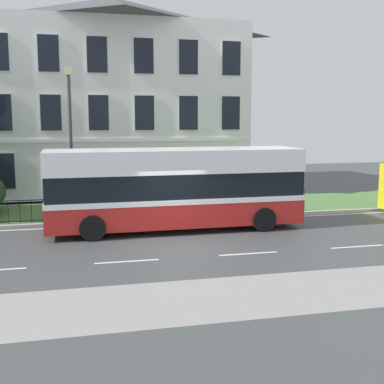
# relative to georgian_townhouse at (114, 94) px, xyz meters

# --- Properties ---
(ground_plane) EXTENTS (60.00, 56.00, 0.18)m
(ground_plane) POSITION_rel_georgian_townhouse_xyz_m (0.99, -14.13, -5.97)
(ground_plane) COLOR #414446
(georgian_townhouse) EXTENTS (14.78, 10.44, 11.61)m
(georgian_townhouse) POSITION_rel_georgian_townhouse_xyz_m (0.00, 0.00, 0.00)
(georgian_townhouse) COLOR white
(georgian_townhouse) RESTS_ON ground_plane
(iron_verge_railing) EXTENTS (15.96, 0.04, 0.97)m
(iron_verge_railing) POSITION_rel_georgian_townhouse_xyz_m (-0.00, -10.67, -5.33)
(iron_verge_railing) COLOR black
(iron_verge_railing) RESTS_ON ground_plane
(single_decker_bus) EXTENTS (10.12, 2.72, 3.23)m
(single_decker_bus) POSITION_rel_georgian_townhouse_xyz_m (1.37, -12.72, -4.26)
(single_decker_bus) COLOR #B3201D
(single_decker_bus) RESTS_ON ground_plane
(street_lamp_post) EXTENTS (0.36, 0.24, 6.51)m
(street_lamp_post) POSITION_rel_georgian_townhouse_xyz_m (-2.64, -9.56, -2.09)
(street_lamp_post) COLOR #333338
(street_lamp_post) RESTS_ON ground_plane
(litter_bin) EXTENTS (0.48, 0.48, 1.06)m
(litter_bin) POSITION_rel_georgian_townhouse_xyz_m (-0.73, -10.06, -5.30)
(litter_bin) COLOR black
(litter_bin) RESTS_ON ground_plane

